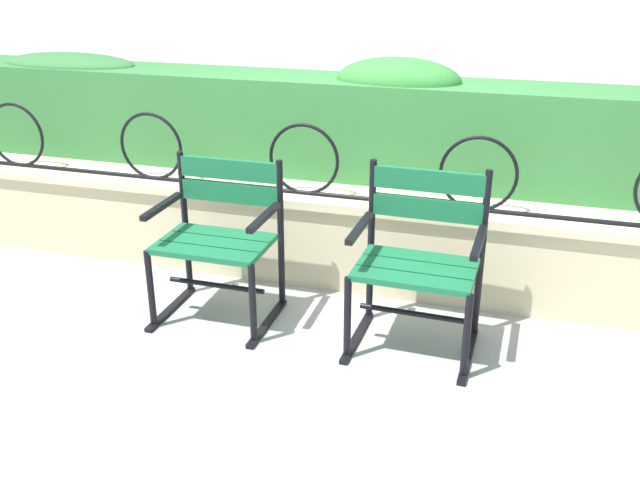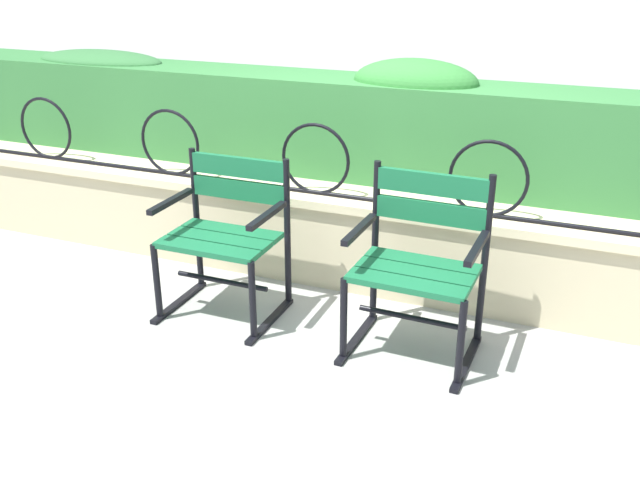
# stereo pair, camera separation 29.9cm
# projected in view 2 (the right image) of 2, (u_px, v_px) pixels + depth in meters

# --- Properties ---
(ground_plane) EXTENTS (60.00, 60.00, 0.00)m
(ground_plane) POSITION_uv_depth(u_px,v_px,m) (318.00, 340.00, 3.60)
(ground_plane) COLOR #9E9E99
(stone_wall) EXTENTS (8.01, 0.41, 0.55)m
(stone_wall) POSITION_uv_depth(u_px,v_px,m) (365.00, 240.00, 4.13)
(stone_wall) COLOR beige
(stone_wall) RESTS_ON ground
(iron_arch_fence) EXTENTS (7.46, 0.02, 0.42)m
(iron_arch_fence) POSITION_uv_depth(u_px,v_px,m) (322.00, 165.00, 3.98)
(iron_arch_fence) COLOR black
(iron_arch_fence) RESTS_ON stone_wall
(hedge_row) EXTENTS (7.85, 0.49, 0.73)m
(hedge_row) POSITION_uv_depth(u_px,v_px,m) (395.00, 126.00, 4.25)
(hedge_row) COLOR #387A3D
(hedge_row) RESTS_ON stone_wall
(park_chair_left) EXTENTS (0.61, 0.52, 0.85)m
(park_chair_left) POSITION_uv_depth(u_px,v_px,m) (226.00, 231.00, 3.76)
(park_chair_left) COLOR #19663D
(park_chair_left) RESTS_ON ground
(park_chair_right) EXTENTS (0.62, 0.54, 0.90)m
(park_chair_right) POSITION_uv_depth(u_px,v_px,m) (419.00, 261.00, 3.38)
(park_chair_right) COLOR #19663D
(park_chair_right) RESTS_ON ground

